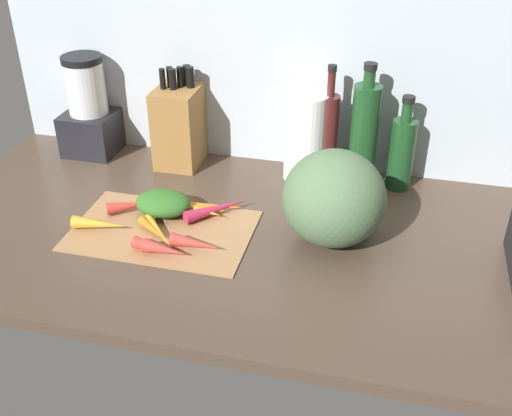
{
  "coord_description": "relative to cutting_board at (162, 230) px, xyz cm",
  "views": [
    {
      "loc": [
        23.93,
        -115.98,
        80.06
      ],
      "look_at": [
        -4.29,
        -2.3,
        8.19
      ],
      "focal_mm": 43.02,
      "sensor_mm": 36.0,
      "label": 1
    }
  ],
  "objects": [
    {
      "name": "carrot_0",
      "position": [
        2.41,
        -9.67,
        1.83
      ],
      "size": [
        11.59,
        4.75,
        2.87
      ],
      "primitive_type": "cone",
      "rotation": [
        0.0,
        1.57,
        -0.17
      ],
      "color": "red",
      "rests_on": "cutting_board"
    },
    {
      "name": "carrot_greens_pile",
      "position": [
        -2.04,
        6.42,
        3.26
      ],
      "size": [
        13.53,
        10.41,
        5.72
      ],
      "primitive_type": "ellipsoid",
      "color": "#2D6023",
      "rests_on": "cutting_board"
    },
    {
      "name": "ground_plane",
      "position": [
        26.37,
        4.74,
        -1.9
      ],
      "size": [
        170.0,
        80.0,
        3.0
      ],
      "primitive_type": "cube",
      "color": "#47382B"
    },
    {
      "name": "carrot_8",
      "position": [
        10.33,
        -6.14,
        1.93
      ],
      "size": [
        11.74,
        4.03,
        3.06
      ],
      "primitive_type": "cone",
      "rotation": [
        0.0,
        1.57,
        -0.09
      ],
      "color": "red",
      "rests_on": "cutting_board"
    },
    {
      "name": "blender_appliance",
      "position": [
        -35.1,
        35.53,
        11.83
      ],
      "size": [
        14.57,
        14.57,
        28.46
      ],
      "color": "black",
      "rests_on": "ground_plane"
    },
    {
      "name": "bottle_2",
      "position": [
        52.52,
        35.01,
        9.82
      ],
      "size": [
        6.44,
        6.44,
        25.26
      ],
      "color": "#19421E",
      "rests_on": "ground_plane"
    },
    {
      "name": "wall_back",
      "position": [
        26.37,
        43.24,
        29.6
      ],
      "size": [
        170.0,
        3.0,
        60.0
      ],
      "primitive_type": "cube",
      "color": "#ADB7C1",
      "rests_on": "ground_plane"
    },
    {
      "name": "carrot_9",
      "position": [
        6.1,
        7.82,
        1.84
      ],
      "size": [
        13.4,
        5.49,
        2.89
      ],
      "primitive_type": "cone",
      "rotation": [
        0.0,
        1.57,
        -0.21
      ],
      "color": "orange",
      "rests_on": "cutting_board"
    },
    {
      "name": "cutting_board",
      "position": [
        0.0,
        0.0,
        0.0
      ],
      "size": [
        42.03,
        27.09,
        0.8
      ],
      "primitive_type": "cube",
      "color": "#997047",
      "rests_on": "ground_plane"
    },
    {
      "name": "carrot_7",
      "position": [
        4.53,
        -10.05,
        2.0
      ],
      "size": [
        10.29,
        4.28,
        3.2
      ],
      "primitive_type": "cone",
      "rotation": [
        0.0,
        1.57,
        -0.11
      ],
      "color": "red",
      "rests_on": "cutting_board"
    },
    {
      "name": "carrot_3",
      "position": [
        10.74,
        9.14,
        1.97
      ],
      "size": [
        14.44,
        13.87,
        3.14
      ],
      "primitive_type": "cone",
      "rotation": [
        0.0,
        1.57,
        0.76
      ],
      "color": "#B2264C",
      "rests_on": "cutting_board"
    },
    {
      "name": "carrot_4",
      "position": [
        7.8,
        8.79,
        1.56
      ],
      "size": [
        10.42,
        3.19,
        2.32
      ],
      "primitive_type": "cone",
      "rotation": [
        0.0,
        1.57,
        0.09
      ],
      "color": "orange",
      "rests_on": "cutting_board"
    },
    {
      "name": "bottle_0",
      "position": [
        33.41,
        34.36,
        12.26
      ],
      "size": [
        5.24,
        5.24,
        31.75
      ],
      "color": "#471919",
      "rests_on": "ground_plane"
    },
    {
      "name": "carrot_1",
      "position": [
        -0.65,
        -2.92,
        1.5
      ],
      "size": [
        10.59,
        8.66,
        2.21
      ],
      "primitive_type": "cone",
      "rotation": [
        0.0,
        1.57,
        -0.64
      ],
      "color": "orange",
      "rests_on": "cutting_board"
    },
    {
      "name": "knife_block",
      "position": [
        -7.71,
        35.77,
        10.94
      ],
      "size": [
        11.48,
        16.76,
        27.45
      ],
      "color": "olive",
      "rests_on": "ground_plane"
    },
    {
      "name": "carrot_6",
      "position": [
        -10.2,
        5.55,
        1.91
      ],
      "size": [
        11.54,
        8.53,
        3.03
      ],
      "primitive_type": "cone",
      "rotation": [
        0.0,
        1.57,
        0.53
      ],
      "color": "red",
      "rests_on": "cutting_board"
    },
    {
      "name": "carrot_2",
      "position": [
        -13.94,
        -4.06,
        1.97
      ],
      "size": [
        12.96,
        4.27,
        3.13
      ],
      "primitive_type": "cone",
      "rotation": [
        0.0,
        1.57,
        0.09
      ],
      "color": "orange",
      "rests_on": "cutting_board"
    },
    {
      "name": "winter_squash",
      "position": [
        38.93,
        6.28,
        10.54
      ],
      "size": [
        23.1,
        22.98,
        21.88
      ],
      "primitive_type": "ellipsoid",
      "color": "#4C6B47",
      "rests_on": "ground_plane"
    },
    {
      "name": "carrot_10",
      "position": [
        10.06,
        10.57,
        1.52
      ],
      "size": [
        13.29,
        4.78,
        2.23
      ],
      "primitive_type": "cone",
      "rotation": [
        0.0,
        1.57,
        0.2
      ],
      "color": "orange",
      "rests_on": "cutting_board"
    },
    {
      "name": "bottle_1",
      "position": [
        42.61,
        33.6,
        13.96
      ],
      "size": [
        7.1,
        7.1,
        33.2
      ],
      "color": "#19421E",
      "rests_on": "ground_plane"
    },
    {
      "name": "paper_towel_roll",
      "position": [
        27.67,
        34.24,
        11.53
      ],
      "size": [
        11.26,
        11.26,
        23.87
      ],
      "primitive_type": "cylinder",
      "color": "white",
      "rests_on": "ground_plane"
    },
    {
      "name": "carrot_5",
      "position": [
        0.3,
        -2.77,
        1.42
      ],
      "size": [
        10.61,
        11.19,
        2.04
      ],
      "primitive_type": "cone",
      "rotation": [
        0.0,
        1.57,
        -0.82
      ],
      "color": "orange",
      "rests_on": "cutting_board"
    }
  ]
}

